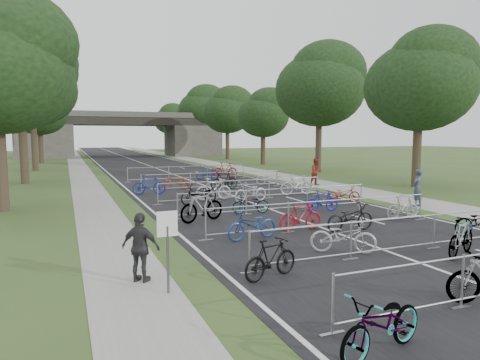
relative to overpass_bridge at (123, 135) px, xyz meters
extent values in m
cube|color=black|center=(0.00, -15.00, -3.53)|extent=(11.00, 140.00, 0.01)
cube|color=gray|center=(8.00, -15.00, -3.53)|extent=(3.00, 140.00, 0.01)
cube|color=gray|center=(-7.50, -15.00, -3.53)|extent=(2.00, 140.00, 0.01)
cube|color=silver|center=(0.00, -15.00, -3.53)|extent=(0.12, 140.00, 0.00)
cube|color=#44403C|center=(-11.50, 0.00, -1.03)|extent=(8.00, 8.00, 5.00)
cube|color=#44403C|center=(11.50, 0.00, -1.03)|extent=(8.00, 8.00, 5.00)
cube|color=black|center=(0.00, 0.00, 2.07)|extent=(30.00, 8.00, 1.20)
cube|color=#44403C|center=(0.00, -3.80, 3.07)|extent=(30.00, 0.40, 0.90)
cube|color=#44403C|center=(0.00, 3.80, 3.07)|extent=(30.00, 0.40, 0.90)
cylinder|color=#4C4C51|center=(-6.80, -62.00, -2.78)|extent=(0.06, 0.06, 1.50)
cube|color=white|center=(-6.80, -62.00, -1.98)|extent=(0.45, 0.04, 0.55)
cylinder|color=#33261C|center=(-11.50, -49.00, -1.43)|extent=(0.56, 0.56, 4.20)
sphere|color=black|center=(-10.90, -49.50, 4.03)|extent=(5.38, 5.38, 5.38)
cylinder|color=#33261C|center=(13.00, -49.00, -1.29)|extent=(0.56, 0.56, 4.48)
ellipsoid|color=black|center=(13.00, -49.00, 3.10)|extent=(7.17, 7.17, 5.88)
sphere|color=black|center=(13.60, -49.50, 4.53)|extent=(5.73, 5.73, 5.73)
sphere|color=black|center=(12.50, -48.50, 2.20)|extent=(4.66, 4.66, 4.66)
cylinder|color=#33261C|center=(-11.50, -37.00, -1.17)|extent=(0.56, 0.56, 4.72)
ellipsoid|color=black|center=(-11.50, -37.00, 3.46)|extent=(7.56, 7.56, 6.20)
sphere|color=black|center=(-10.90, -37.50, 4.97)|extent=(6.05, 6.05, 6.05)
sphere|color=black|center=(-12.00, -36.50, 2.51)|extent=(4.91, 4.91, 4.91)
cylinder|color=#33261C|center=(13.00, -37.00, -0.98)|extent=(0.56, 0.56, 5.11)
ellipsoid|color=black|center=(13.00, -37.00, 4.03)|extent=(8.18, 8.18, 6.70)
sphere|color=black|center=(13.60, -37.50, 5.66)|extent=(6.54, 6.54, 6.54)
sphere|color=black|center=(12.50, -36.50, 3.01)|extent=(5.31, 5.31, 5.31)
cylinder|color=#33261C|center=(-11.50, -25.00, -0.91)|extent=(0.56, 0.56, 5.25)
ellipsoid|color=black|center=(-11.50, -25.00, 4.24)|extent=(8.40, 8.40, 6.89)
sphere|color=black|center=(-10.90, -25.50, 5.92)|extent=(6.72, 6.72, 6.72)
sphere|color=black|center=(-12.00, -24.50, 3.19)|extent=(5.46, 5.46, 5.46)
cylinder|color=#33261C|center=(13.00, -25.00, -1.61)|extent=(0.56, 0.56, 3.85)
ellipsoid|color=black|center=(13.00, -25.00, 2.16)|extent=(6.16, 6.16, 5.05)
sphere|color=black|center=(13.60, -25.50, 3.40)|extent=(4.93, 4.93, 4.93)
sphere|color=black|center=(12.50, -24.50, 1.39)|extent=(4.00, 4.00, 4.00)
cylinder|color=#33261C|center=(-11.50, -13.00, -1.43)|extent=(0.56, 0.56, 4.20)
ellipsoid|color=black|center=(-11.50, -13.00, 2.68)|extent=(6.72, 6.72, 5.51)
sphere|color=black|center=(-10.90, -13.50, 4.03)|extent=(5.38, 5.38, 5.38)
sphere|color=black|center=(-12.00, -12.50, 1.84)|extent=(4.37, 4.37, 4.37)
cylinder|color=#33261C|center=(13.00, -13.00, -1.29)|extent=(0.56, 0.56, 4.48)
ellipsoid|color=black|center=(13.00, -13.00, 3.10)|extent=(7.17, 7.17, 5.88)
sphere|color=black|center=(13.60, -13.50, 4.53)|extent=(5.73, 5.73, 5.73)
sphere|color=black|center=(12.50, -12.50, 2.20)|extent=(4.66, 4.66, 4.66)
cylinder|color=#33261C|center=(-11.50, -1.00, -1.17)|extent=(0.56, 0.56, 4.72)
ellipsoid|color=black|center=(-11.50, -1.00, 3.46)|extent=(7.56, 7.56, 6.20)
sphere|color=black|center=(-10.90, -1.50, 4.97)|extent=(6.05, 6.05, 6.05)
sphere|color=black|center=(-12.00, -0.50, 2.51)|extent=(4.91, 4.91, 4.91)
cylinder|color=#33261C|center=(13.00, -1.00, -0.98)|extent=(0.56, 0.56, 5.11)
ellipsoid|color=black|center=(13.00, -1.00, 4.03)|extent=(8.18, 8.18, 6.70)
sphere|color=black|center=(13.60, -1.50, 5.66)|extent=(6.54, 6.54, 6.54)
sphere|color=black|center=(12.50, -0.50, 3.01)|extent=(5.31, 5.31, 5.31)
cylinder|color=#33261C|center=(-11.50, 11.00, -0.91)|extent=(0.56, 0.56, 5.25)
ellipsoid|color=black|center=(-11.50, 11.00, 4.24)|extent=(8.40, 8.40, 6.89)
sphere|color=black|center=(-10.90, 10.50, 5.92)|extent=(6.72, 6.72, 6.72)
sphere|color=black|center=(-12.00, 11.50, 3.19)|extent=(5.46, 5.46, 5.46)
cylinder|color=#33261C|center=(13.00, 11.00, -1.61)|extent=(0.56, 0.56, 3.85)
ellipsoid|color=black|center=(13.00, 11.00, 2.16)|extent=(6.16, 6.16, 5.05)
sphere|color=black|center=(13.60, 10.50, 3.40)|extent=(4.93, 4.93, 4.93)
sphere|color=black|center=(12.50, 11.50, 1.39)|extent=(4.00, 4.00, 4.00)
cylinder|color=#33261C|center=(-11.50, 23.00, -1.43)|extent=(0.56, 0.56, 4.20)
ellipsoid|color=black|center=(-11.50, 23.00, 2.68)|extent=(6.72, 6.72, 5.51)
sphere|color=black|center=(-10.90, 22.50, 4.03)|extent=(5.38, 5.38, 5.38)
sphere|color=black|center=(-12.00, 23.50, 1.84)|extent=(4.37, 4.37, 4.37)
cylinder|color=#33261C|center=(13.00, 23.00, -1.29)|extent=(0.56, 0.56, 4.48)
ellipsoid|color=black|center=(13.00, 23.00, 3.10)|extent=(7.17, 7.17, 5.88)
sphere|color=black|center=(13.60, 22.50, 4.53)|extent=(5.73, 5.73, 5.73)
sphere|color=black|center=(12.50, 23.50, 2.20)|extent=(4.66, 4.66, 4.66)
cylinder|color=#989A9F|center=(-4.60, -65.00, -2.98)|extent=(0.05, 0.05, 1.10)
cube|color=#989A9F|center=(-4.60, -65.00, -3.52)|extent=(0.50, 0.08, 0.03)
cylinder|color=#989A9F|center=(-1.53, -65.00, -2.98)|extent=(0.05, 0.05, 1.10)
cube|color=#989A9F|center=(-1.53, -65.00, -3.52)|extent=(0.50, 0.08, 0.03)
cylinder|color=#989A9F|center=(0.00, -61.40, -2.48)|extent=(9.20, 0.04, 0.04)
cylinder|color=#989A9F|center=(0.00, -61.40, -3.35)|extent=(9.20, 0.04, 0.04)
cylinder|color=#989A9F|center=(-4.60, -61.40, -2.98)|extent=(0.05, 0.05, 1.10)
cube|color=#989A9F|center=(-4.60, -61.40, -3.52)|extent=(0.50, 0.08, 0.03)
cylinder|color=#989A9F|center=(-1.53, -61.40, -2.98)|extent=(0.05, 0.05, 1.10)
cube|color=#989A9F|center=(-1.53, -61.40, -3.52)|extent=(0.50, 0.08, 0.03)
cylinder|color=#989A9F|center=(1.53, -61.40, -2.98)|extent=(0.05, 0.05, 1.10)
cube|color=#989A9F|center=(1.53, -61.40, -3.52)|extent=(0.50, 0.08, 0.03)
cylinder|color=#989A9F|center=(0.00, -57.80, -2.48)|extent=(9.20, 0.04, 0.04)
cylinder|color=#989A9F|center=(0.00, -57.80, -3.35)|extent=(9.20, 0.04, 0.04)
cylinder|color=#989A9F|center=(-4.60, -57.80, -2.98)|extent=(0.05, 0.05, 1.10)
cube|color=#989A9F|center=(-4.60, -57.80, -3.52)|extent=(0.50, 0.08, 0.03)
cylinder|color=#989A9F|center=(-1.53, -57.80, -2.98)|extent=(0.05, 0.05, 1.10)
cube|color=#989A9F|center=(-1.53, -57.80, -3.52)|extent=(0.50, 0.08, 0.03)
cylinder|color=#989A9F|center=(1.53, -57.80, -2.98)|extent=(0.05, 0.05, 1.10)
cube|color=#989A9F|center=(1.53, -57.80, -3.52)|extent=(0.50, 0.08, 0.03)
cylinder|color=#989A9F|center=(4.60, -57.80, -2.98)|extent=(0.05, 0.05, 1.10)
cube|color=#989A9F|center=(4.60, -57.80, -3.52)|extent=(0.50, 0.08, 0.03)
cylinder|color=#989A9F|center=(0.00, -54.00, -2.48)|extent=(9.20, 0.04, 0.04)
cylinder|color=#989A9F|center=(0.00, -54.00, -3.35)|extent=(9.20, 0.04, 0.04)
cylinder|color=#989A9F|center=(-4.60, -54.00, -2.98)|extent=(0.05, 0.05, 1.10)
cube|color=#989A9F|center=(-4.60, -54.00, -3.52)|extent=(0.50, 0.08, 0.03)
cylinder|color=#989A9F|center=(-1.53, -54.00, -2.98)|extent=(0.05, 0.05, 1.10)
cube|color=#989A9F|center=(-1.53, -54.00, -3.52)|extent=(0.50, 0.08, 0.03)
cylinder|color=#989A9F|center=(1.53, -54.00, -2.98)|extent=(0.05, 0.05, 1.10)
cube|color=#989A9F|center=(1.53, -54.00, -3.52)|extent=(0.50, 0.08, 0.03)
cylinder|color=#989A9F|center=(4.60, -54.00, -2.98)|extent=(0.05, 0.05, 1.10)
cube|color=#989A9F|center=(4.60, -54.00, -3.52)|extent=(0.50, 0.08, 0.03)
cylinder|color=#989A9F|center=(0.00, -50.00, -2.48)|extent=(9.20, 0.04, 0.04)
cylinder|color=#989A9F|center=(0.00, -50.00, -3.35)|extent=(9.20, 0.04, 0.04)
cylinder|color=#989A9F|center=(-4.60, -50.00, -2.98)|extent=(0.05, 0.05, 1.10)
cube|color=#989A9F|center=(-4.60, -50.00, -3.52)|extent=(0.50, 0.08, 0.03)
cylinder|color=#989A9F|center=(-1.53, -50.00, -2.98)|extent=(0.05, 0.05, 1.10)
cube|color=#989A9F|center=(-1.53, -50.00, -3.52)|extent=(0.50, 0.08, 0.03)
cylinder|color=#989A9F|center=(1.53, -50.00, -2.98)|extent=(0.05, 0.05, 1.10)
cube|color=#989A9F|center=(1.53, -50.00, -3.52)|extent=(0.50, 0.08, 0.03)
cylinder|color=#989A9F|center=(4.60, -50.00, -2.98)|extent=(0.05, 0.05, 1.10)
cube|color=#989A9F|center=(4.60, -50.00, -3.52)|extent=(0.50, 0.08, 0.03)
cylinder|color=#989A9F|center=(0.00, -45.00, -2.48)|extent=(9.20, 0.04, 0.04)
cylinder|color=#989A9F|center=(0.00, -45.00, -3.35)|extent=(9.20, 0.04, 0.04)
cylinder|color=#989A9F|center=(-4.60, -45.00, -2.98)|extent=(0.05, 0.05, 1.10)
cube|color=#989A9F|center=(-4.60, -45.00, -3.52)|extent=(0.50, 0.08, 0.03)
cylinder|color=#989A9F|center=(-1.53, -45.00, -2.98)|extent=(0.05, 0.05, 1.10)
cube|color=#989A9F|center=(-1.53, -45.00, -3.52)|extent=(0.50, 0.08, 0.03)
cylinder|color=#989A9F|center=(1.53, -45.00, -2.98)|extent=(0.05, 0.05, 1.10)
cube|color=#989A9F|center=(1.53, -45.00, -3.52)|extent=(0.50, 0.08, 0.03)
cylinder|color=#989A9F|center=(4.60, -45.00, -2.98)|extent=(0.05, 0.05, 1.10)
cube|color=#989A9F|center=(4.60, -45.00, -3.52)|extent=(0.50, 0.08, 0.03)
cylinder|color=#989A9F|center=(0.00, -39.00, -2.48)|extent=(9.20, 0.04, 0.04)
cylinder|color=#989A9F|center=(0.00, -39.00, -3.35)|extent=(9.20, 0.04, 0.04)
cylinder|color=#989A9F|center=(-4.60, -39.00, -2.98)|extent=(0.05, 0.05, 1.10)
cube|color=#989A9F|center=(-4.60, -39.00, -3.52)|extent=(0.50, 0.08, 0.03)
cylinder|color=#989A9F|center=(-1.53, -39.00, -2.98)|extent=(0.05, 0.05, 1.10)
cube|color=#989A9F|center=(-1.53, -39.00, -3.52)|extent=(0.50, 0.08, 0.03)
cylinder|color=#989A9F|center=(1.53, -39.00, -2.98)|extent=(0.05, 0.05, 1.10)
cube|color=#989A9F|center=(1.53, -39.00, -3.52)|extent=(0.50, 0.08, 0.03)
cylinder|color=#989A9F|center=(4.60, -39.00, -2.98)|extent=(0.05, 0.05, 1.10)
cube|color=#989A9F|center=(4.60, -39.00, -3.52)|extent=(0.50, 0.08, 0.03)
imported|color=#989A9F|center=(-4.30, -65.91, -3.02)|extent=(2.05, 1.15, 1.02)
imported|color=black|center=(-4.30, -62.00, -3.04)|extent=(1.70, 0.90, 0.98)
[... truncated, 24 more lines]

